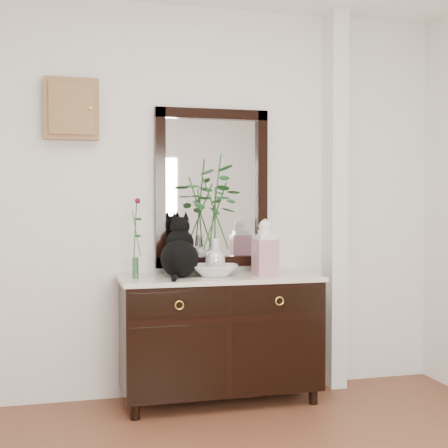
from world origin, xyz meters
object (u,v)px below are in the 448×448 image
object	(u,v)px
sideboard	(220,332)
cat	(180,246)
ginger_jar	(265,247)
lotus_bowl	(215,270)

from	to	relation	value
sideboard	cat	size ratio (longest dim) A/B	3.28
sideboard	ginger_jar	distance (m)	0.64
cat	ginger_jar	size ratio (longest dim) A/B	1.06
ginger_jar	cat	bearing A→B (deg)	173.11
lotus_bowl	ginger_jar	bearing A→B (deg)	-10.39
sideboard	cat	xyz separation A→B (m)	(-0.27, 0.02, 0.58)
sideboard	ginger_jar	xyz separation A→B (m)	(0.30, -0.05, 0.57)
sideboard	cat	bearing A→B (deg)	176.15
sideboard	ginger_jar	bearing A→B (deg)	-9.63
cat	lotus_bowl	distance (m)	0.29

